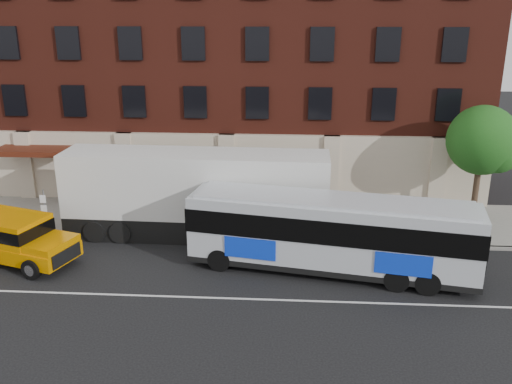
# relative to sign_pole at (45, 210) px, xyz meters

# --- Properties ---
(ground) EXTENTS (120.00, 120.00, 0.00)m
(ground) POSITION_rel_sign_pole_xyz_m (8.50, -6.15, -1.45)
(ground) COLOR black
(ground) RESTS_ON ground
(sidewalk) EXTENTS (60.00, 6.00, 0.15)m
(sidewalk) POSITION_rel_sign_pole_xyz_m (8.50, 2.85, -1.38)
(sidewalk) COLOR gray
(sidewalk) RESTS_ON ground
(kerb) EXTENTS (60.00, 0.25, 0.15)m
(kerb) POSITION_rel_sign_pole_xyz_m (8.50, -0.15, -1.38)
(kerb) COLOR gray
(kerb) RESTS_ON ground
(lane_line) EXTENTS (60.00, 0.12, 0.01)m
(lane_line) POSITION_rel_sign_pole_xyz_m (8.50, -5.65, -1.45)
(lane_line) COLOR silver
(lane_line) RESTS_ON ground
(building) EXTENTS (30.00, 12.10, 15.00)m
(building) POSITION_rel_sign_pole_xyz_m (8.49, 10.77, 6.13)
(building) COLOR #561E14
(building) RESTS_ON sidewalk
(sign_pole) EXTENTS (0.30, 0.20, 2.50)m
(sign_pole) POSITION_rel_sign_pole_xyz_m (0.00, 0.00, 0.00)
(sign_pole) COLOR gray
(sign_pole) RESTS_ON ground
(street_tree) EXTENTS (3.60, 3.60, 6.20)m
(street_tree) POSITION_rel_sign_pole_xyz_m (22.04, 3.34, 2.96)
(street_tree) COLOR #36271B
(street_tree) RESTS_ON sidewalk
(city_bus) EXTENTS (12.61, 4.86, 3.38)m
(city_bus) POSITION_rel_sign_pole_xyz_m (13.99, -2.93, 0.41)
(city_bus) COLOR #B6BAC1
(city_bus) RESTS_ON ground
(yellow_suv) EXTENTS (5.85, 3.77, 2.18)m
(yellow_suv) POSITION_rel_sign_pole_xyz_m (-0.29, -2.87, -0.20)
(yellow_suv) COLOR #D78000
(yellow_suv) RESTS_ON ground
(shipping_container) EXTENTS (13.09, 3.08, 4.34)m
(shipping_container) POSITION_rel_sign_pole_xyz_m (7.53, 0.65, 0.70)
(shipping_container) COLOR black
(shipping_container) RESTS_ON ground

